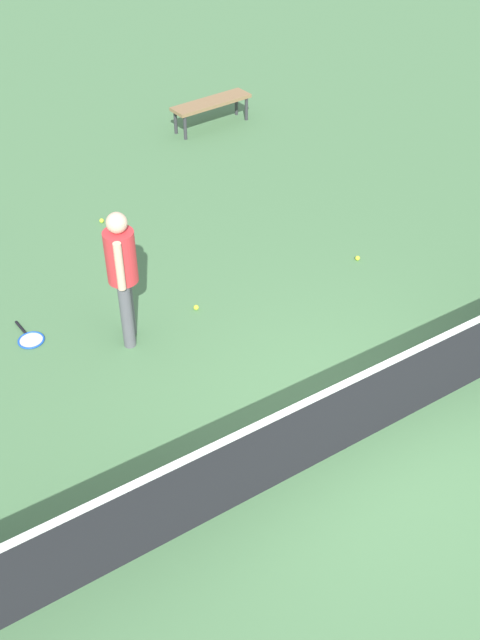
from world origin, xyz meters
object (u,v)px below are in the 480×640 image
at_px(tennis_ball_baseline, 54,524).
at_px(tennis_ball_stray_left, 102,221).
at_px(courtside_bench, 211,104).
at_px(tennis_racket_near_player, 30,339).
at_px(tennis_ball_near_player, 196,307).
at_px(player_near_side, 122,268).
at_px(tennis_ball_midcourt, 358,258).
at_px(tennis_ball_by_net, 111,272).

xyz_separation_m(tennis_ball_baseline, tennis_ball_stray_left, (-2.54, -4.59, 0.00)).
height_order(tennis_ball_stray_left, courtside_bench, courtside_bench).
bearing_deg(tennis_ball_baseline, tennis_ball_stray_left, -118.99).
bearing_deg(tennis_racket_near_player, tennis_ball_stray_left, -132.54).
bearing_deg(tennis_racket_near_player, tennis_ball_near_player, 164.02).
xyz_separation_m(player_near_side, tennis_ball_baseline, (1.74, 2.00, -0.98)).
distance_m(tennis_ball_midcourt, tennis_ball_baseline, 5.37).
distance_m(tennis_ball_baseline, tennis_ball_stray_left, 5.24).
bearing_deg(courtside_bench, player_near_side, 49.84).
bearing_deg(tennis_ball_baseline, tennis_ball_near_player, -142.26).
bearing_deg(tennis_ball_baseline, tennis_ball_midcourt, -160.04).
bearing_deg(tennis_ball_stray_left, tennis_racket_near_player, 47.46).
xyz_separation_m(tennis_racket_near_player, courtside_bench, (-4.85, -3.94, 0.40)).
bearing_deg(tennis_ball_by_net, tennis_ball_baseline, 57.64).
relative_size(tennis_ball_by_net, tennis_ball_stray_left, 1.00).
height_order(player_near_side, tennis_ball_stray_left, player_near_side).
bearing_deg(tennis_ball_midcourt, tennis_ball_baseline, 19.96).
height_order(tennis_racket_near_player, tennis_ball_by_net, tennis_ball_by_net).
bearing_deg(tennis_racket_near_player, tennis_ball_baseline, 74.28).
relative_size(tennis_racket_near_player, tennis_ball_stray_left, 9.00).
distance_m(tennis_ball_midcourt, courtside_bench, 4.78).
distance_m(player_near_side, courtside_bench, 6.00).
xyz_separation_m(player_near_side, tennis_ball_stray_left, (-0.80, -2.59, -0.98)).
bearing_deg(tennis_ball_stray_left, tennis_ball_midcourt, 132.29).
bearing_deg(tennis_ball_by_net, tennis_racket_near_player, 27.46).
bearing_deg(tennis_ball_midcourt, tennis_ball_near_player, -5.62).
relative_size(player_near_side, tennis_ball_midcourt, 25.76).
height_order(tennis_ball_midcourt, tennis_ball_baseline, same).
distance_m(tennis_ball_by_net, tennis_ball_baseline, 3.95).
distance_m(tennis_ball_by_net, courtside_bench, 4.76).
bearing_deg(tennis_ball_by_net, tennis_ball_near_player, 113.73).
height_order(tennis_racket_near_player, tennis_ball_midcourt, tennis_ball_midcourt).
distance_m(tennis_ball_near_player, tennis_ball_stray_left, 2.52).
relative_size(tennis_ball_midcourt, tennis_ball_stray_left, 1.00).
bearing_deg(tennis_racket_near_player, courtside_bench, -140.90).
bearing_deg(player_near_side, tennis_ball_near_player, -176.00).
relative_size(player_near_side, tennis_ball_baseline, 25.76).
distance_m(tennis_ball_stray_left, courtside_bench, 3.65).
bearing_deg(courtside_bench, tennis_ball_near_player, 57.00).
xyz_separation_m(tennis_ball_midcourt, tennis_ball_baseline, (5.05, 1.83, 0.00)).
relative_size(tennis_ball_near_player, courtside_bench, 0.04).
height_order(player_near_side, tennis_ball_baseline, player_near_side).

